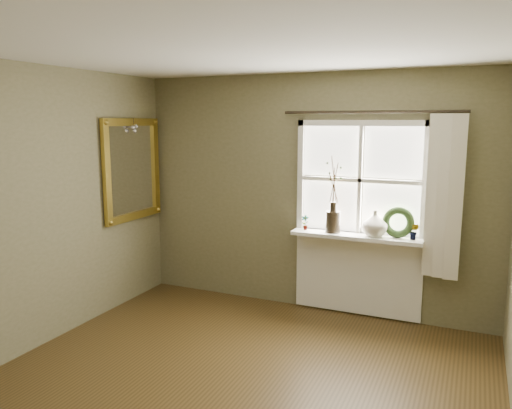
{
  "coord_description": "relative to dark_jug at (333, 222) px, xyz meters",
  "views": [
    {
      "loc": [
        1.65,
        -2.95,
        2.09
      ],
      "look_at": [
        -0.34,
        1.55,
        1.26
      ],
      "focal_mm": 35.0,
      "sensor_mm": 36.0,
      "label": 1
    }
  ],
  "objects": [
    {
      "name": "window_frame",
      "position": [
        0.25,
        0.11,
        0.45
      ],
      "size": [
        1.36,
        0.06,
        1.24
      ],
      "color": "white",
      "rests_on": "wall_back"
    },
    {
      "name": "wreath",
      "position": [
        0.67,
        0.04,
        0.01
      ],
      "size": [
        0.32,
        0.15,
        0.33
      ],
      "primitive_type": "torus",
      "rotation": [
        1.36,
        0.0,
        -0.02
      ],
      "color": "#273E1B",
      "rests_on": "window_sill"
    },
    {
      "name": "curtain",
      "position": [
        1.09,
        0.01,
        0.33
      ],
      "size": [
        0.36,
        0.12,
        1.59
      ],
      "primitive_type": "cube",
      "color": "beige",
      "rests_on": "wall_back"
    },
    {
      "name": "potted_plant_left",
      "position": [
        -0.31,
        0.0,
        -0.03
      ],
      "size": [
        0.09,
        0.06,
        0.16
      ],
      "primitive_type": "imported",
      "rotation": [
        0.0,
        0.0,
        0.07
      ],
      "color": "#273E1B",
      "rests_on": "window_sill"
    },
    {
      "name": "ceiling",
      "position": [
        -0.3,
        -2.12,
        1.57
      ],
      "size": [
        4.5,
        4.5,
        0.0
      ],
      "primitive_type": "plane",
      "color": "silver",
      "rests_on": "ground"
    },
    {
      "name": "dark_jug",
      "position": [
        0.0,
        0.0,
        0.0
      ],
      "size": [
        0.17,
        0.17,
        0.23
      ],
      "primitive_type": "cylinder",
      "rotation": [
        0.0,
        0.0,
        0.1
      ],
      "color": "black",
      "rests_on": "window_sill"
    },
    {
      "name": "curtain_rod",
      "position": [
        0.35,
        0.05,
        1.15
      ],
      "size": [
        1.84,
        0.03,
        0.03
      ],
      "primitive_type": "cylinder",
      "rotation": [
        0.0,
        1.57,
        0.0
      ],
      "color": "black",
      "rests_on": "wall_back"
    },
    {
      "name": "floor",
      "position": [
        -0.3,
        -2.12,
        -1.03
      ],
      "size": [
        4.5,
        4.5,
        0.0
      ],
      "primitive_type": "plane",
      "color": "#422F14",
      "rests_on": "ground"
    },
    {
      "name": "window_sill",
      "position": [
        0.25,
        0.0,
        -0.13
      ],
      "size": [
        1.36,
        0.26,
        0.04
      ],
      "primitive_type": "cube",
      "color": "white",
      "rests_on": "wall_back"
    },
    {
      "name": "potted_plant_right",
      "position": [
        0.83,
        0.0,
        -0.03
      ],
      "size": [
        0.1,
        0.09,
        0.17
      ],
      "primitive_type": "imported",
      "rotation": [
        0.0,
        0.0,
        -0.12
      ],
      "color": "#273E1B",
      "rests_on": "window_sill"
    },
    {
      "name": "wall_back",
      "position": [
        -0.3,
        0.18,
        0.27
      ],
      "size": [
        4.0,
        0.1,
        2.6
      ],
      "primitive_type": "cube",
      "color": "#6C6747",
      "rests_on": "ground"
    },
    {
      "name": "wall_left",
      "position": [
        -2.35,
        -2.12,
        0.27
      ],
      "size": [
        0.1,
        4.5,
        2.6
      ],
      "primitive_type": "cube",
      "color": "#6C6747",
      "rests_on": "ground"
    },
    {
      "name": "cream_vase",
      "position": [
        0.44,
        0.0,
        0.02
      ],
      "size": [
        0.32,
        0.32,
        0.27
      ],
      "primitive_type": "imported",
      "rotation": [
        0.0,
        0.0,
        0.3
      ],
      "color": "silver",
      "rests_on": "window_sill"
    },
    {
      "name": "gilt_mirror",
      "position": [
        -2.26,
        -0.42,
        0.51
      ],
      "size": [
        0.1,
        0.97,
        1.16
      ],
      "color": "white",
      "rests_on": "wall_left"
    },
    {
      "name": "window_apron",
      "position": [
        0.25,
        0.11,
        -0.57
      ],
      "size": [
        1.36,
        0.04,
        0.88
      ],
      "primitive_type": "cube",
      "color": "white",
      "rests_on": "ground"
    }
  ]
}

